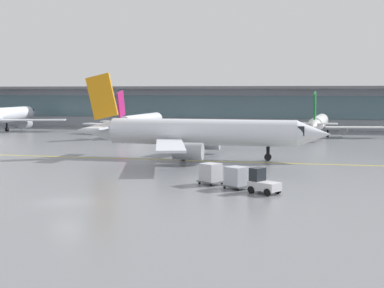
{
  "coord_description": "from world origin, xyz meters",
  "views": [
    {
      "loc": [
        19.68,
        -37.97,
        8.54
      ],
      "look_at": [
        5.55,
        17.41,
        3.0
      ],
      "focal_mm": 51.36,
      "sensor_mm": 36.0,
      "label": 1
    }
  ],
  "objects_px": {
    "gate_airplane_0": "(1,116)",
    "cargo_dolly_lead": "(236,177)",
    "gate_airplane_1": "(141,121)",
    "gate_airplane_2": "(319,123)",
    "baggage_tug": "(262,183)",
    "cargo_dolly_trailing": "(211,173)",
    "taxiing_regional_jet": "(199,133)"
  },
  "relations": [
    {
      "from": "gate_airplane_0",
      "to": "cargo_dolly_lead",
      "type": "xyz_separation_m",
      "value": [
        61.35,
        -57.63,
        -2.16
      ]
    },
    {
      "from": "gate_airplane_1",
      "to": "gate_airplane_2",
      "type": "bearing_deg",
      "value": -83.77
    },
    {
      "from": "gate_airplane_2",
      "to": "baggage_tug",
      "type": "xyz_separation_m",
      "value": [
        -3.16,
        -60.06,
        -1.67
      ]
    },
    {
      "from": "cargo_dolly_lead",
      "to": "cargo_dolly_trailing",
      "type": "relative_size",
      "value": 1.0
    },
    {
      "from": "cargo_dolly_lead",
      "to": "cargo_dolly_trailing",
      "type": "xyz_separation_m",
      "value": [
        -2.65,
        1.63,
        0.0
      ]
    },
    {
      "from": "gate_airplane_0",
      "to": "gate_airplane_2",
      "type": "xyz_separation_m",
      "value": [
        66.97,
        0.93,
        -0.66
      ]
    },
    {
      "from": "taxiing_regional_jet",
      "to": "cargo_dolly_trailing",
      "type": "relative_size",
      "value": 12.51
    },
    {
      "from": "taxiing_regional_jet",
      "to": "cargo_dolly_lead",
      "type": "relative_size",
      "value": 12.51
    },
    {
      "from": "cargo_dolly_lead",
      "to": "cargo_dolly_trailing",
      "type": "height_order",
      "value": "same"
    },
    {
      "from": "taxiing_regional_jet",
      "to": "baggage_tug",
      "type": "distance_m",
      "value": 24.15
    },
    {
      "from": "gate_airplane_0",
      "to": "cargo_dolly_trailing",
      "type": "bearing_deg",
      "value": -137.21
    },
    {
      "from": "baggage_tug",
      "to": "cargo_dolly_lead",
      "type": "height_order",
      "value": "baggage_tug"
    },
    {
      "from": "gate_airplane_2",
      "to": "baggage_tug",
      "type": "relative_size",
      "value": 8.75
    },
    {
      "from": "gate_airplane_0",
      "to": "gate_airplane_2",
      "type": "relative_size",
      "value": 1.26
    },
    {
      "from": "taxiing_regional_jet",
      "to": "cargo_dolly_trailing",
      "type": "bearing_deg",
      "value": -74.69
    },
    {
      "from": "gate_airplane_2",
      "to": "taxiing_regional_jet",
      "type": "relative_size",
      "value": 0.78
    },
    {
      "from": "gate_airplane_2",
      "to": "cargo_dolly_trailing",
      "type": "bearing_deg",
      "value": 174.39
    },
    {
      "from": "gate_airplane_2",
      "to": "cargo_dolly_trailing",
      "type": "relative_size",
      "value": 9.82
    },
    {
      "from": "gate_airplane_1",
      "to": "cargo_dolly_lead",
      "type": "bearing_deg",
      "value": -152.41
    },
    {
      "from": "gate_airplane_1",
      "to": "taxiing_regional_jet",
      "type": "relative_size",
      "value": 0.79
    },
    {
      "from": "gate_airplane_1",
      "to": "taxiing_regional_jet",
      "type": "xyz_separation_m",
      "value": [
        20.2,
        -34.99,
        0.67
      ]
    },
    {
      "from": "cargo_dolly_trailing",
      "to": "taxiing_regional_jet",
      "type": "bearing_deg",
      "value": 138.33
    },
    {
      "from": "gate_airplane_2",
      "to": "taxiing_regional_jet",
      "type": "height_order",
      "value": "taxiing_regional_jet"
    },
    {
      "from": "gate_airplane_0",
      "to": "cargo_dolly_lead",
      "type": "distance_m",
      "value": 84.2
    },
    {
      "from": "gate_airplane_1",
      "to": "baggage_tug",
      "type": "distance_m",
      "value": 64.42
    },
    {
      "from": "gate_airplane_2",
      "to": "gate_airplane_0",
      "type": "bearing_deg",
      "value": 93.45
    },
    {
      "from": "gate_airplane_2",
      "to": "cargo_dolly_trailing",
      "type": "distance_m",
      "value": 57.55
    },
    {
      "from": "gate_airplane_1",
      "to": "gate_airplane_2",
      "type": "relative_size",
      "value": 1.01
    },
    {
      "from": "gate_airplane_1",
      "to": "baggage_tug",
      "type": "bearing_deg",
      "value": -151.08
    },
    {
      "from": "baggage_tug",
      "to": "cargo_dolly_trailing",
      "type": "bearing_deg",
      "value": 180.0
    },
    {
      "from": "gate_airplane_0",
      "to": "taxiing_regional_jet",
      "type": "xyz_separation_m",
      "value": [
        53.14,
        -37.61,
        0.05
      ]
    },
    {
      "from": "gate_airplane_0",
      "to": "baggage_tug",
      "type": "xyz_separation_m",
      "value": [
        63.81,
        -59.14,
        -2.33
      ]
    }
  ]
}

